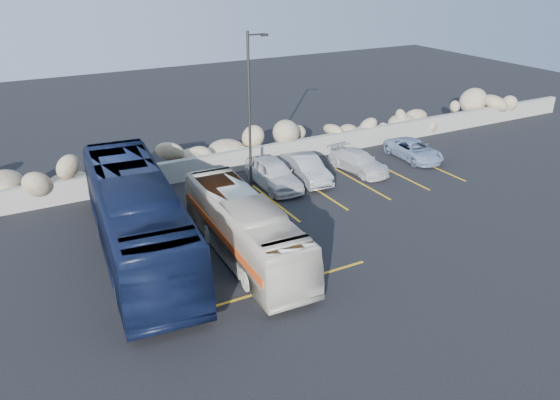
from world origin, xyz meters
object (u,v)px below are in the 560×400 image
car_c (359,162)px  car_d (414,150)px  lamppost (250,107)px  tour_coach (136,217)px  vintage_bus (245,228)px  car_b (306,169)px  car_a (273,173)px

car_c → car_d: size_ratio=1.00×
lamppost → tour_coach: 8.84m
car_c → lamppost: bearing=165.7°
vintage_bus → car_c: vintage_bus is taller
car_b → car_c: car_b is taller
car_a → car_b: 2.00m
lamppost → vintage_bus: (-3.49, -6.57, -3.03)m
vintage_bus → tour_coach: size_ratio=0.74×
vintage_bus → car_c: size_ratio=2.25×
car_a → lamppost: bearing=149.0°
vintage_bus → car_c: (9.76, 5.64, -0.68)m
car_a → car_b: size_ratio=1.09×
car_a → vintage_bus: bearing=-125.0°
vintage_bus → car_c: bearing=32.2°
car_a → car_b: (1.99, -0.03, -0.08)m
tour_coach → car_c: (13.50, 3.45, -1.11)m
tour_coach → car_b: bearing=25.6°
vintage_bus → tour_coach: tour_coach is taller
lamppost → car_a: 3.73m
car_c → car_d: bearing=-4.4°
car_b → car_c: 3.32m
vintage_bus → lamppost: bearing=64.2°
car_c → car_d: (4.17, 0.11, -0.02)m
lamppost → car_a: bearing=-32.8°
tour_coach → car_d: bearing=16.9°
lamppost → tour_coach: bearing=-148.7°
lamppost → vintage_bus: size_ratio=0.88×
tour_coach → car_b: size_ratio=3.01×
car_a → car_c: (5.30, -0.31, -0.16)m
vintage_bus → car_d: vintage_bus is taller
lamppost → car_b: bearing=-12.5°
car_a → car_c: car_a is taller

